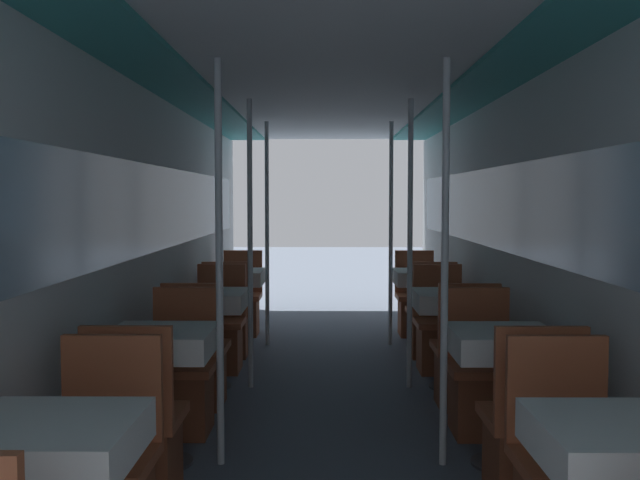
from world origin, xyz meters
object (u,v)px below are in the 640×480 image
at_px(dining_table_left_2, 209,307).
at_px(chair_left_far_3, 241,309).
at_px(chair_left_far_1, 182,388).
at_px(chair_right_near_2, 464,368).
at_px(support_pole_left_3, 267,234).
at_px(dining_table_left_0, 49,456).
at_px(dining_table_right_2, 451,307).
at_px(chair_left_near_1, 137,447).
at_px(chair_right_far_2, 440,338).
at_px(support_pole_right_2, 410,245).
at_px(support_pole_right_3, 391,234).
at_px(dining_table_left_1, 162,351).
at_px(support_pole_right_1, 445,264).
at_px(chair_right_far_1, 481,389).
at_px(dining_table_right_0, 625,458).
at_px(dining_table_right_1, 503,352).
at_px(dining_table_left_3, 235,282).
at_px(dining_table_right_3, 423,282).
at_px(support_pole_left_1, 219,264).
at_px(support_pole_left_2, 250,245).
at_px(chair_right_far_3, 416,309).
at_px(chair_left_near_3, 228,327).
at_px(chair_left_far_2, 219,338).
at_px(chair_left_near_2, 197,368).
at_px(chair_right_near_1, 529,448).

distance_m(dining_table_left_2, chair_left_far_3, 2.17).
distance_m(chair_left_far_1, chair_right_near_2, 1.97).
bearing_deg(dining_table_left_2, support_pole_left_3, 78.60).
relative_size(dining_table_left_0, dining_table_right_2, 1.00).
bearing_deg(support_pole_left_3, chair_left_far_3, 121.48).
height_order(chair_left_near_1, dining_table_left_2, chair_left_near_1).
distance_m(chair_right_far_2, support_pole_right_2, 1.05).
bearing_deg(chair_left_far_3, support_pole_right_3, 161.28).
height_order(dining_table_left_1, support_pole_right_1, support_pole_right_1).
height_order(chair_right_far_1, support_pole_right_2, support_pole_right_2).
bearing_deg(support_pole_right_1, chair_right_near_2, 73.27).
distance_m(chair_right_near_2, support_pole_right_2, 1.05).
height_order(dining_table_left_1, support_pole_right_2, support_pole_right_2).
bearing_deg(dining_table_left_1, chair_left_far_3, 90.00).
bearing_deg(chair_right_far_1, dining_table_right_0, 90.00).
distance_m(chair_left_far_3, dining_table_right_1, 4.22).
height_order(dining_table_left_0, dining_table_left_3, same).
bearing_deg(dining_table_right_0, support_pole_right_3, 93.84).
distance_m(support_pole_left_3, support_pole_right_2, 2.03).
distance_m(support_pole_right_2, dining_table_right_3, 1.71).
bearing_deg(support_pole_left_1, dining_table_left_1, 180.00).
bearing_deg(dining_table_right_2, dining_table_right_0, -90.00).
bearing_deg(support_pole_left_2, chair_right_far_3, 53.83).
bearing_deg(support_pole_left_1, chair_right_far_3, 67.35).
bearing_deg(chair_right_near_2, chair_right_far_3, 90.00).
bearing_deg(chair_left_near_3, dining_table_left_2, -90.00).
xyz_separation_m(chair_left_far_2, chair_right_far_2, (1.89, 0.00, 0.00)).
bearing_deg(support_pole_left_2, chair_left_near_2, -121.48).
relative_size(chair_left_far_3, support_pole_right_3, 0.40).
bearing_deg(dining_table_left_2, dining_table_right_2, 0.00).
bearing_deg(support_pole_right_3, chair_right_near_1, -85.05).
bearing_deg(dining_table_right_0, dining_table_left_0, 180.00).
bearing_deg(chair_left_near_2, chair_left_far_3, 90.00).
bearing_deg(chair_left_near_2, support_pole_right_3, 53.83).
bearing_deg(support_pole_left_1, chair_right_near_1, -18.72).
distance_m(chair_left_far_2, support_pole_left_2, 1.05).
distance_m(dining_table_left_0, chair_right_far_1, 2.88).
distance_m(support_pole_left_3, support_pole_right_3, 1.24).
height_order(dining_table_left_0, support_pole_left_2, support_pole_left_2).
bearing_deg(dining_table_left_1, chair_left_near_2, 90.00).
bearing_deg(support_pole_right_3, chair_right_near_2, -81.38).
xyz_separation_m(support_pole_left_2, chair_right_near_1, (1.57, -2.14, -0.84)).
bearing_deg(support_pole_right_1, support_pole_right_3, 90.00).
distance_m(chair_left_near_2, chair_right_near_2, 1.89).
height_order(support_pole_left_2, chair_right_near_1, support_pole_left_2).
height_order(dining_table_right_0, chair_right_far_2, chair_right_far_2).
xyz_separation_m(chair_left_far_2, support_pole_right_1, (1.57, -2.14, 0.84)).
bearing_deg(chair_left_near_2, chair_right_far_2, 29.30).
xyz_separation_m(support_pole_left_2, chair_right_far_1, (1.57, -1.08, -0.84)).
bearing_deg(dining_table_right_0, support_pole_left_2, 115.92).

